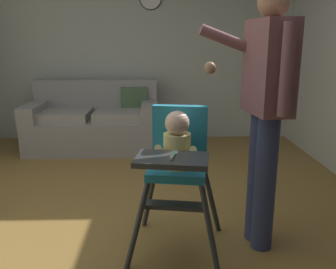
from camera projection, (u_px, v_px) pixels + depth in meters
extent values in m
cube|color=olive|center=(121.00, 241.00, 2.61)|extent=(5.86, 7.08, 0.10)
cube|color=#B1B7AC|center=(137.00, 40.00, 4.94)|extent=(5.06, 0.06, 2.75)
cube|color=gray|center=(94.00, 134.00, 4.65)|extent=(1.62, 0.84, 0.40)
cube|color=gray|center=(97.00, 97.00, 4.86)|extent=(1.62, 0.22, 0.46)
cube|color=gray|center=(36.00, 111.00, 4.56)|extent=(0.20, 0.84, 0.20)
cube|color=gray|center=(150.00, 110.00, 4.60)|extent=(0.20, 0.84, 0.20)
cube|color=#9A968B|center=(66.00, 115.00, 4.53)|extent=(0.60, 0.60, 0.11)
cube|color=#9A968B|center=(119.00, 115.00, 4.55)|extent=(0.60, 0.60, 0.11)
cube|color=#4C6B47|center=(134.00, 100.00, 4.76)|extent=(0.35, 0.15, 0.34)
cylinder|color=#303233|center=(137.00, 226.00, 2.19)|extent=(0.19, 0.15, 0.54)
cylinder|color=#303233|center=(210.00, 231.00, 2.14)|extent=(0.15, 0.19, 0.54)
cylinder|color=#303233|center=(150.00, 196.00, 2.61)|extent=(0.15, 0.19, 0.54)
cylinder|color=#303233|center=(211.00, 200.00, 2.56)|extent=(0.19, 0.15, 0.54)
cube|color=teal|center=(177.00, 170.00, 2.30)|extent=(0.41, 0.41, 0.05)
cube|color=teal|center=(180.00, 133.00, 2.39)|extent=(0.37, 0.13, 0.36)
cube|color=#303233|center=(172.00, 160.00, 1.98)|extent=(0.44, 0.32, 0.03)
cube|color=#303233|center=(175.00, 206.00, 2.25)|extent=(0.41, 0.16, 0.02)
cylinder|color=#D8D182|center=(177.00, 151.00, 2.25)|extent=(0.20, 0.20, 0.22)
sphere|color=beige|center=(177.00, 123.00, 2.20)|extent=(0.15, 0.15, 0.15)
cylinder|color=#D8D182|center=(159.00, 150.00, 2.22)|extent=(0.07, 0.15, 0.10)
cylinder|color=#D8D182|center=(194.00, 152.00, 2.19)|extent=(0.07, 0.15, 0.10)
cylinder|color=#38A366|center=(174.00, 156.00, 1.98)|extent=(0.04, 0.13, 0.01)
cube|color=white|center=(171.00, 158.00, 1.92)|extent=(0.02, 0.03, 0.02)
cylinder|color=navy|center=(258.00, 177.00, 2.46)|extent=(0.14, 0.14, 0.91)
cylinder|color=navy|center=(265.00, 184.00, 2.34)|extent=(0.14, 0.14, 0.91)
cube|color=brown|center=(269.00, 67.00, 2.22)|extent=(0.24, 0.42, 0.57)
sphere|color=#997051|center=(274.00, 2.00, 2.12)|extent=(0.19, 0.19, 0.19)
cylinder|color=brown|center=(235.00, 43.00, 2.33)|extent=(0.48, 0.12, 0.23)
sphere|color=#997051|center=(210.00, 68.00, 2.35)|extent=(0.08, 0.08, 0.08)
cylinder|color=brown|center=(287.00, 70.00, 1.99)|extent=(0.07, 0.07, 0.52)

